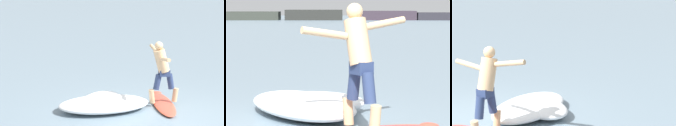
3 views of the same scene
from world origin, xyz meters
TOP-DOWN VIEW (x-y plane):
  - rock_jetty_breakwater at (-0.55, 62.00)m, footprint 70.15×4.93m
  - surfer at (0.95, 0.21)m, footprint 1.32×0.91m
  - wave_foam_at_tail at (0.13, 1.45)m, footprint 2.27×2.55m
  - wave_foam_at_nose at (0.26, 1.60)m, footprint 1.70×1.08m

SIDE VIEW (x-z plane):
  - wave_foam_at_tail at x=0.13m, z-range 0.00..0.31m
  - wave_foam_at_nose at x=0.26m, z-range 0.00..0.32m
  - rock_jetty_breakwater at x=-0.55m, z-range -2.23..3.42m
  - surfer at x=0.95m, z-range 0.21..1.78m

